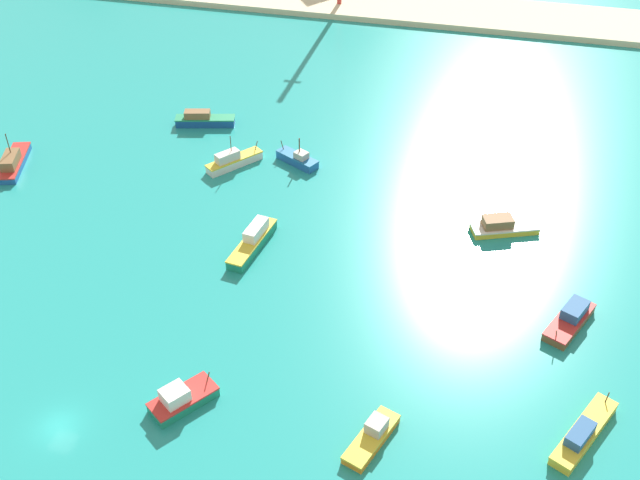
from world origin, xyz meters
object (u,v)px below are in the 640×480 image
fishing_boat_8 (583,433)px  fishing_boat_3 (181,398)px  fishing_boat_9 (13,162)px  fishing_boat_2 (233,161)px  fishing_boat_7 (571,319)px  fishing_boat_6 (372,436)px  fishing_boat_1 (204,120)px  fishing_boat_0 (502,226)px  fishing_boat_4 (253,240)px  fishing_boat_5 (298,159)px

fishing_boat_8 → fishing_boat_3: bearing=-172.5°
fishing_boat_9 → fishing_boat_2: bearing=14.2°
fishing_boat_3 → fishing_boat_9: fishing_boat_9 is taller
fishing_boat_3 → fishing_boat_7: bearing=28.9°
fishing_boat_2 → fishing_boat_7: 54.21m
fishing_boat_3 → fishing_boat_6: bearing=0.4°
fishing_boat_6 → fishing_boat_7: 28.96m
fishing_boat_1 → fishing_boat_6: size_ratio=1.23×
fishing_boat_7 → fishing_boat_0: bearing=117.8°
fishing_boat_1 → fishing_boat_6: bearing=-55.5°
fishing_boat_2 → fishing_boat_4: (8.88, -18.02, 0.05)m
fishing_boat_4 → fishing_boat_6: fishing_boat_4 is taller
fishing_boat_1 → fishing_boat_9: size_ratio=0.92×
fishing_boat_7 → fishing_boat_8: (0.98, -16.43, -0.08)m
fishing_boat_5 → fishing_boat_7: (39.64, -26.31, 0.08)m
fishing_boat_5 → fishing_boat_9: fishing_boat_9 is taller
fishing_boat_3 → fishing_boat_4: 26.99m
fishing_boat_3 → fishing_boat_1: bearing=108.1°
fishing_boat_2 → fishing_boat_8: bearing=-38.5°
fishing_boat_5 → fishing_boat_7: fishing_boat_5 is taller
fishing_boat_8 → fishing_boat_2: bearing=141.5°
fishing_boat_7 → fishing_boat_3: bearing=-151.1°
fishing_boat_3 → fishing_boat_5: size_ratio=1.05×
fishing_boat_3 → fishing_boat_9: size_ratio=0.70×
fishing_boat_8 → fishing_boat_0: bearing=106.3°
fishing_boat_1 → fishing_boat_2: fishing_boat_2 is taller
fishing_boat_5 → fishing_boat_9: 42.75m
fishing_boat_1 → fishing_boat_8: size_ratio=0.94×
fishing_boat_6 → fishing_boat_8: bearing=14.3°
fishing_boat_2 → fishing_boat_3: size_ratio=1.11×
fishing_boat_9 → fishing_boat_8: bearing=-21.1°
fishing_boat_8 → fishing_boat_1: bearing=139.2°
fishing_boat_3 → fishing_boat_8: size_ratio=0.71×
fishing_boat_5 → fishing_boat_6: 52.04m
fishing_boat_2 → fishing_boat_7: bearing=-25.4°
fishing_boat_1 → fishing_boat_8: (58.62, -50.59, -0.14)m
fishing_boat_1 → fishing_boat_3: 58.79m
fishing_boat_4 → fishing_boat_3: bearing=-88.5°
fishing_boat_2 → fishing_boat_9: size_ratio=0.78×
fishing_boat_7 → fishing_boat_6: bearing=-131.8°
fishing_boat_3 → fishing_boat_4: fishing_boat_4 is taller
fishing_boat_3 → fishing_boat_9: 55.59m
fishing_boat_0 → fishing_boat_7: size_ratio=1.07×
fishing_boat_0 → fishing_boat_5: fishing_boat_5 is taller
fishing_boat_3 → fishing_boat_8: (40.34, 5.29, -0.13)m
fishing_boat_6 → fishing_boat_7: bearing=48.2°
fishing_boat_1 → fishing_boat_2: bearing=-51.4°
fishing_boat_4 → fishing_boat_5: size_ratio=1.51×
fishing_boat_6 → fishing_boat_9: fishing_boat_9 is taller
fishing_boat_5 → fishing_boat_6: (20.33, -47.90, -0.09)m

